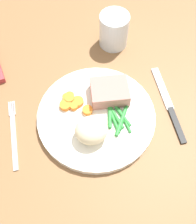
{
  "coord_description": "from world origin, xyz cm",
  "views": [
    {
      "loc": [
        -5.56,
        -30.86,
        55.84
      ],
      "look_at": [
        0.41,
        -2.81,
        4.6
      ],
      "focal_mm": 43.62,
      "sensor_mm": 36.0,
      "label": 1
    }
  ],
  "objects_px": {
    "dinner_plate": "(98,116)",
    "water_glass": "(114,32)",
    "meat_portion": "(110,92)",
    "fork": "(14,134)",
    "knife": "(169,105)"
  },
  "relations": [
    {
      "from": "dinner_plate",
      "to": "fork",
      "type": "relative_size",
      "value": 1.57
    },
    {
      "from": "dinner_plate",
      "to": "water_glass",
      "type": "height_order",
      "value": "water_glass"
    },
    {
      "from": "meat_portion",
      "to": "fork",
      "type": "height_order",
      "value": "meat_portion"
    },
    {
      "from": "meat_portion",
      "to": "knife",
      "type": "bearing_deg",
      "value": -18.53
    },
    {
      "from": "knife",
      "to": "meat_portion",
      "type": "bearing_deg",
      "value": 160.08
    },
    {
      "from": "dinner_plate",
      "to": "knife",
      "type": "height_order",
      "value": "dinner_plate"
    },
    {
      "from": "knife",
      "to": "water_glass",
      "type": "height_order",
      "value": "water_glass"
    },
    {
      "from": "fork",
      "to": "meat_portion",
      "type": "bearing_deg",
      "value": 10.31
    },
    {
      "from": "fork",
      "to": "water_glass",
      "type": "bearing_deg",
      "value": 37.39
    },
    {
      "from": "meat_portion",
      "to": "knife",
      "type": "height_order",
      "value": "meat_portion"
    },
    {
      "from": "meat_portion",
      "to": "water_glass",
      "type": "distance_m",
      "value": 0.18
    },
    {
      "from": "water_glass",
      "to": "meat_portion",
      "type": "bearing_deg",
      "value": -106.53
    },
    {
      "from": "meat_portion",
      "to": "knife",
      "type": "xyz_separation_m",
      "value": [
        0.13,
        -0.04,
        -0.03
      ]
    },
    {
      "from": "dinner_plate",
      "to": "water_glass",
      "type": "relative_size",
      "value": 2.96
    },
    {
      "from": "meat_portion",
      "to": "water_glass",
      "type": "bearing_deg",
      "value": 73.47
    }
  ]
}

